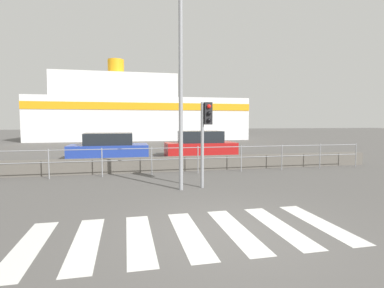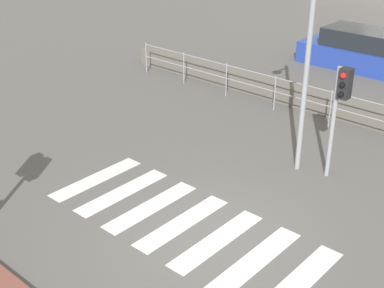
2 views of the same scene
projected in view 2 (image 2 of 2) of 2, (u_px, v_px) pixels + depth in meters
The scene contains 7 objects.
ground_plane at pixel (212, 238), 10.30m from camera, with size 160.00×160.00×0.00m, color #565451.
crosswalk at pixel (182, 223), 10.76m from camera, with size 5.85×2.40×0.01m.
seawall at pixel (374, 117), 14.96m from camera, with size 18.33×0.55×0.58m.
harbor_fence at pixel (362, 111), 14.18m from camera, with size 16.53×0.04×1.09m.
traffic_light_far at pixel (340, 99), 11.60m from camera, with size 0.34×0.32×2.65m.
streetlamp at pixel (308, 19), 11.16m from camera, with size 0.32×0.90×5.81m.
parked_car_blue at pixel (359, 51), 19.73m from camera, with size 4.26×1.84×1.43m.
Camera 2 is at (5.34, -6.59, 6.12)m, focal length 50.00 mm.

